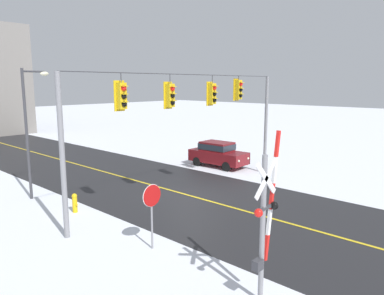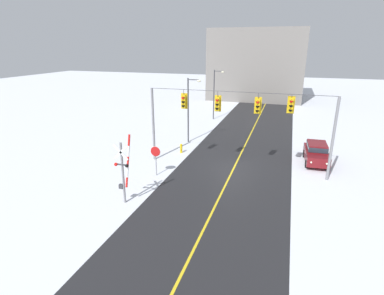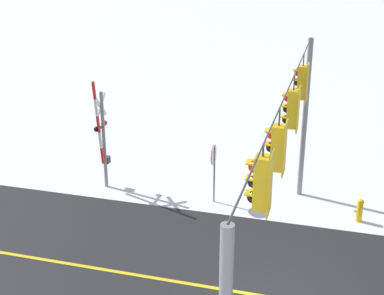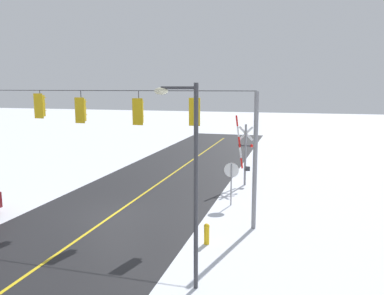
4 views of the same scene
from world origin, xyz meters
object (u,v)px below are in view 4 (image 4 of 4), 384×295
(stop_sign, at_px, (231,174))
(streetlamp_near, at_px, (189,168))
(railroad_crossing, at_px, (245,151))
(fire_hydrant, at_px, (207,233))

(stop_sign, relative_size, streetlamp_near, 0.36)
(railroad_crossing, bearing_deg, fire_hydrant, 88.95)
(stop_sign, distance_m, streetlamp_near, 9.13)
(railroad_crossing, distance_m, streetlamp_near, 13.50)
(fire_hydrant, bearing_deg, stop_sign, -90.95)
(streetlamp_near, xyz_separation_m, fire_hydrant, (0.24, -3.45, -3.45))
(streetlamp_near, bearing_deg, railroad_crossing, -89.75)
(streetlamp_near, bearing_deg, stop_sign, -89.03)
(stop_sign, relative_size, railroad_crossing, 0.51)
(stop_sign, height_order, fire_hydrant, stop_sign)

